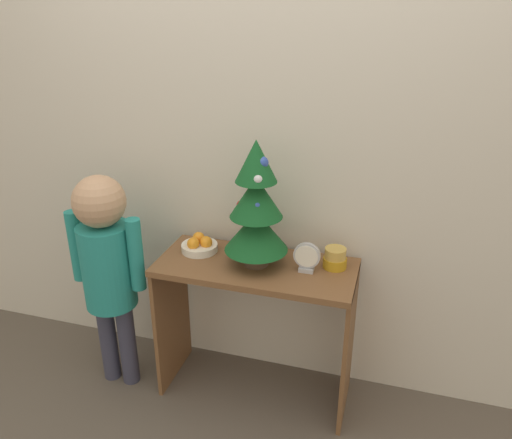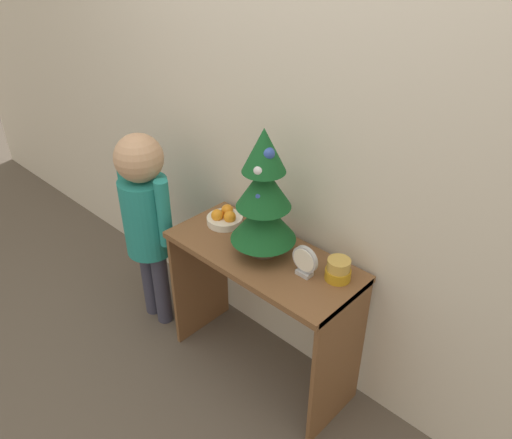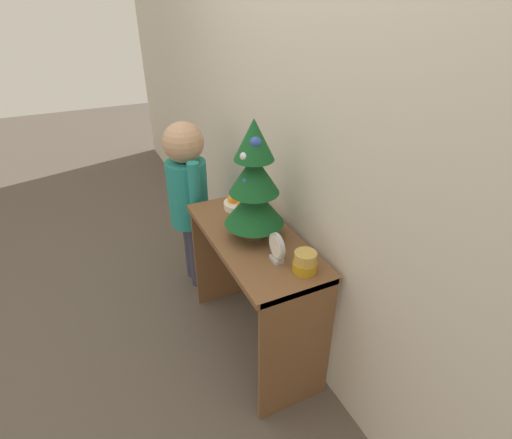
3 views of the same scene
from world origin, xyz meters
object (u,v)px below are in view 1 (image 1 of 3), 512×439
(singing_bowl, at_px, (335,258))
(mini_tree, at_px, (256,208))
(desk_clock, at_px, (307,258))
(child_figure, at_px, (107,259))
(fruit_bowl, at_px, (199,245))

(singing_bowl, bearing_deg, mini_tree, -167.97)
(mini_tree, height_order, desk_clock, mini_tree)
(singing_bowl, xyz_separation_m, child_figure, (-1.06, -0.20, -0.06))
(fruit_bowl, distance_m, singing_bowl, 0.66)
(mini_tree, bearing_deg, fruit_bowl, 170.19)
(desk_clock, bearing_deg, mini_tree, 179.69)
(child_figure, bearing_deg, mini_tree, 10.28)
(singing_bowl, distance_m, child_figure, 1.08)
(fruit_bowl, relative_size, desk_clock, 1.24)
(singing_bowl, xyz_separation_m, desk_clock, (-0.12, -0.08, 0.02))
(singing_bowl, relative_size, desk_clock, 0.77)
(fruit_bowl, bearing_deg, singing_bowl, 2.02)
(desk_clock, bearing_deg, singing_bowl, 33.30)
(mini_tree, relative_size, singing_bowl, 5.45)
(singing_bowl, distance_m, desk_clock, 0.14)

